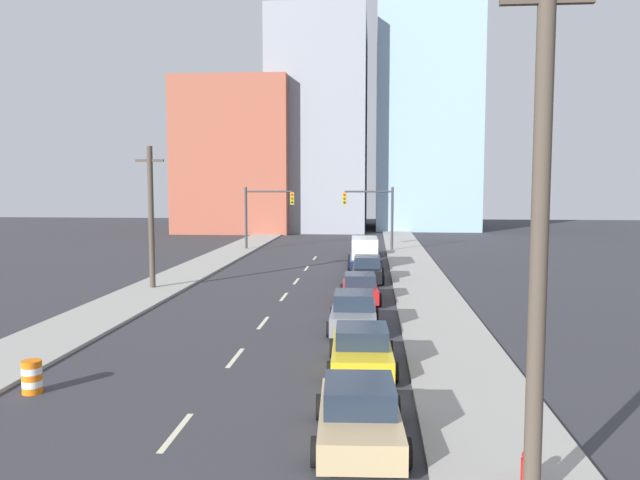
% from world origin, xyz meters
% --- Properties ---
extents(sidewalk_left, '(3.45, 102.12, 0.12)m').
position_xyz_m(sidewalk_left, '(-7.60, 51.06, 0.06)').
color(sidewalk_left, '#9E9B93').
rests_on(sidewalk_left, ground).
extents(sidewalk_right, '(3.45, 102.12, 0.12)m').
position_xyz_m(sidewalk_right, '(7.60, 51.06, 0.06)').
color(sidewalk_right, '#9E9B93').
rests_on(sidewalk_right, ground).
extents(lane_stripe_at_7m, '(0.16, 2.40, 0.01)m').
position_xyz_m(lane_stripe_at_7m, '(0.00, 7.37, 0.00)').
color(lane_stripe_at_7m, beige).
rests_on(lane_stripe_at_7m, ground).
extents(lane_stripe_at_14m, '(0.16, 2.40, 0.01)m').
position_xyz_m(lane_stripe_at_14m, '(0.00, 13.84, 0.00)').
color(lane_stripe_at_14m, beige).
rests_on(lane_stripe_at_14m, ground).
extents(lane_stripe_at_19m, '(0.16, 2.40, 0.01)m').
position_xyz_m(lane_stripe_at_19m, '(0.00, 19.29, 0.00)').
color(lane_stripe_at_19m, beige).
rests_on(lane_stripe_at_19m, ground).
extents(lane_stripe_at_26m, '(0.16, 2.40, 0.01)m').
position_xyz_m(lane_stripe_at_26m, '(0.00, 25.54, 0.00)').
color(lane_stripe_at_26m, beige).
rests_on(lane_stripe_at_26m, ground).
extents(lane_stripe_at_31m, '(0.16, 2.40, 0.01)m').
position_xyz_m(lane_stripe_at_31m, '(0.00, 30.83, 0.00)').
color(lane_stripe_at_31m, beige).
rests_on(lane_stripe_at_31m, ground).
extents(lane_stripe_at_37m, '(0.16, 2.40, 0.01)m').
position_xyz_m(lane_stripe_at_37m, '(0.00, 36.74, 0.00)').
color(lane_stripe_at_37m, beige).
rests_on(lane_stripe_at_37m, ground).
extents(lane_stripe_at_43m, '(0.16, 2.40, 0.01)m').
position_xyz_m(lane_stripe_at_43m, '(0.00, 42.95, 0.00)').
color(lane_stripe_at_43m, beige).
rests_on(lane_stripe_at_43m, ground).
extents(building_brick_left, '(14.00, 16.00, 18.67)m').
position_xyz_m(building_brick_left, '(-12.35, 72.67, 9.33)').
color(building_brick_left, '#9E513D').
rests_on(building_brick_left, ground).
extents(building_office_center, '(12.00, 20.00, 27.13)m').
position_xyz_m(building_office_center, '(-2.33, 76.67, 13.57)').
color(building_office_center, gray).
rests_on(building_office_center, ground).
extents(building_glass_right, '(13.00, 20.00, 32.64)m').
position_xyz_m(building_glass_right, '(11.54, 80.67, 16.32)').
color(building_glass_right, '#8CADC6').
rests_on(building_glass_right, ground).
extents(traffic_signal_left, '(4.52, 0.35, 5.69)m').
position_xyz_m(traffic_signal_left, '(-5.45, 48.72, 3.73)').
color(traffic_signal_left, '#38383D').
rests_on(traffic_signal_left, ground).
extents(traffic_signal_right, '(4.52, 0.35, 5.69)m').
position_xyz_m(traffic_signal_right, '(5.01, 48.72, 3.73)').
color(traffic_signal_right, '#38383D').
rests_on(traffic_signal_right, ground).
extents(utility_pole_right_near, '(1.60, 0.32, 9.93)m').
position_xyz_m(utility_pole_right_near, '(7.66, 4.53, 5.09)').
color(utility_pole_right_near, '#473D33').
rests_on(utility_pole_right_near, ground).
extents(utility_pole_left_mid, '(1.60, 0.32, 8.07)m').
position_xyz_m(utility_pole_left_mid, '(-7.76, 27.20, 4.15)').
color(utility_pole_left_mid, '#473D33').
rests_on(utility_pole_left_mid, ground).
extents(traffic_barrel, '(0.56, 0.56, 0.95)m').
position_xyz_m(traffic_barrel, '(-4.99, 9.77, 0.47)').
color(traffic_barrel, orange).
rests_on(traffic_barrel, ground).
extents(fire_hydrant, '(0.26, 0.26, 0.84)m').
position_xyz_m(fire_hydrant, '(7.73, 5.11, 0.41)').
color(fire_hydrant, red).
rests_on(fire_hydrant, ground).
extents(sedan_tan, '(2.28, 4.38, 1.42)m').
position_xyz_m(sedan_tan, '(4.41, 7.19, 0.65)').
color(sedan_tan, tan).
rests_on(sedan_tan, ground).
extents(sedan_yellow, '(2.27, 4.28, 1.40)m').
position_xyz_m(sedan_yellow, '(4.36, 12.91, 0.64)').
color(sedan_yellow, gold).
rests_on(sedan_yellow, ground).
extents(sedan_gray, '(2.13, 4.53, 1.55)m').
position_xyz_m(sedan_gray, '(3.93, 18.44, 0.70)').
color(sedan_gray, slate).
rests_on(sedan_gray, ground).
extents(sedan_red, '(2.18, 4.38, 1.41)m').
position_xyz_m(sedan_red, '(4.05, 24.67, 0.65)').
color(sedan_red, red).
rests_on(sedan_red, ground).
extents(sedan_black, '(2.05, 4.70, 1.55)m').
position_xyz_m(sedan_black, '(4.35, 31.29, 0.70)').
color(sedan_black, black).
rests_on(sedan_black, ground).
extents(box_truck_navy, '(2.48, 6.16, 2.15)m').
position_xyz_m(box_truck_navy, '(4.08, 37.71, 1.01)').
color(box_truck_navy, '#141E47').
rests_on(box_truck_navy, ground).
extents(sedan_maroon, '(2.24, 4.47, 1.40)m').
position_xyz_m(sedan_maroon, '(4.04, 44.79, 0.65)').
color(sedan_maroon, maroon).
rests_on(sedan_maroon, ground).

